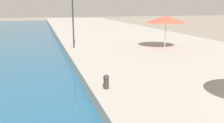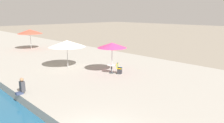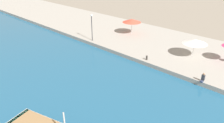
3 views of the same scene
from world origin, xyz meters
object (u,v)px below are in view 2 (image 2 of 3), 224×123
cafe_umbrella_white (67,44)px  cafe_umbrella_pink (112,45)px  cafe_umbrella_striped (30,32)px  cafe_chair_right (119,70)px  cafe_table (111,67)px  person_at_quay (22,87)px  cafe_chair_left (120,70)px

cafe_umbrella_white → cafe_umbrella_pink: bearing=-68.0°
cafe_umbrella_striped → cafe_chair_right: bearing=-90.4°
cafe_table → cafe_umbrella_pink: bearing=16.6°
cafe_chair_right → person_at_quay: size_ratio=0.86×
cafe_umbrella_pink → person_at_quay: bearing=177.8°
cafe_umbrella_striped → person_at_quay: cafe_umbrella_striped is taller
cafe_chair_left → person_at_quay: 8.10m
cafe_umbrella_white → cafe_chair_right: bearing=-68.4°
cafe_umbrella_white → cafe_umbrella_striped: cafe_umbrella_striped is taller
cafe_chair_left → cafe_table: bearing=-90.0°
cafe_chair_right → cafe_umbrella_striped: bearing=-118.3°
cafe_chair_left → cafe_umbrella_pink: bearing=-99.4°
cafe_umbrella_pink → cafe_chair_left: cafe_umbrella_pink is taller
cafe_umbrella_pink → cafe_table: 1.89m
cafe_umbrella_striped → cafe_chair_left: bearing=-90.2°
cafe_umbrella_white → cafe_chair_left: cafe_umbrella_white is taller
cafe_umbrella_striped → cafe_chair_right: cafe_umbrella_striped is taller
cafe_table → person_at_quay: bearing=177.5°
cafe_table → cafe_chair_left: (0.42, -0.59, -0.21)m
cafe_umbrella_pink → cafe_umbrella_striped: bearing=88.8°
cafe_umbrella_white → cafe_chair_left: size_ratio=3.84×
cafe_umbrella_pink → cafe_table: bearing=-163.4°
cafe_umbrella_pink → cafe_table: (-0.11, -0.03, -1.89)m
cafe_umbrella_pink → cafe_chair_left: size_ratio=2.91×
cafe_table → cafe_chair_right: 0.75m
cafe_chair_left → person_at_quay: bearing=-41.6°
cafe_chair_left → person_at_quay: person_at_quay is taller
cafe_chair_left → cafe_chair_right: 0.09m
cafe_umbrella_pink → cafe_umbrella_striped: cafe_umbrella_striped is taller
person_at_quay → cafe_chair_left: bearing=-6.5°
cafe_umbrella_striped → cafe_chair_left: size_ratio=3.78×
cafe_chair_right → cafe_chair_left: bearing=-176.4°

